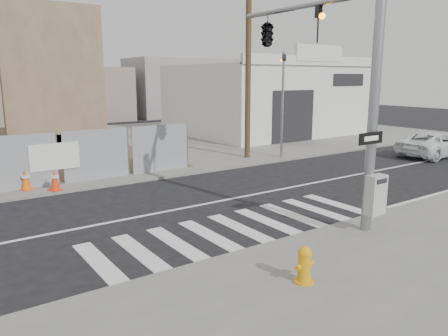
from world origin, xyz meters
TOP-DOWN VIEW (x-y plane):
  - ground at (0.00, 0.00)m, footprint 100.00×100.00m
  - sidewalk_far at (0.00, 14.00)m, footprint 50.00×20.00m
  - signal_pole at (2.49, -2.05)m, footprint 0.96×5.87m
  - far_signal_pole at (8.00, 4.60)m, footprint 0.16×0.20m
  - concrete_wall_right at (-0.50, 14.08)m, footprint 5.50×1.30m
  - auto_shop at (14.00, 12.97)m, footprint 12.00×10.20m
  - utility_pole_right at (6.50, 5.50)m, footprint 1.60×0.28m
  - fire_hydrant at (-1.06, -6.06)m, footprint 0.50×0.50m
  - suv at (15.20, 0.55)m, footprint 4.71×2.20m
  - traffic_cone_c at (-4.08, 4.90)m, footprint 0.51×0.51m
  - traffic_cone_d at (-3.24, 4.22)m, footprint 0.51×0.51m

SIDE VIEW (x-z plane):
  - ground at x=0.00m, z-range 0.00..0.00m
  - sidewalk_far at x=0.00m, z-range 0.00..0.12m
  - traffic_cone_c at x=-4.08m, z-range 0.11..0.87m
  - fire_hydrant at x=-1.06m, z-range 0.12..0.87m
  - traffic_cone_d at x=-3.24m, z-range 0.11..0.89m
  - suv at x=15.20m, z-range 0.00..1.31m
  - auto_shop at x=14.00m, z-range -0.44..5.51m
  - concrete_wall_right at x=-0.50m, z-range -0.62..7.38m
  - far_signal_pole at x=8.00m, z-range 0.68..6.28m
  - signal_pole at x=2.49m, z-range 1.28..8.28m
  - utility_pole_right at x=6.50m, z-range 0.20..10.20m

